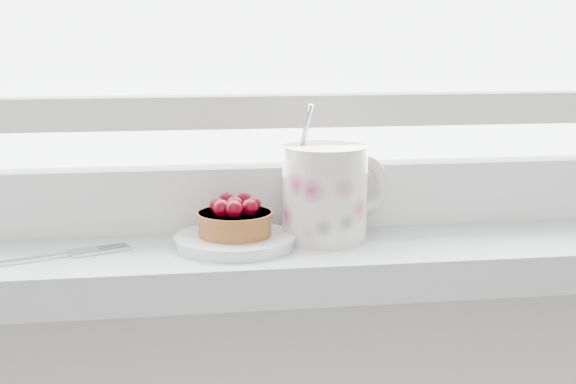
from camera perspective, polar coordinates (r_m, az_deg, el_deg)
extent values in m
cube|color=silver|center=(0.84, -2.56, -4.89)|extent=(1.60, 0.20, 0.04)
cube|color=silver|center=(0.90, -3.07, -0.27)|extent=(1.30, 0.05, 0.07)
cube|color=silver|center=(0.88, -3.14, 5.77)|extent=(1.30, 0.04, 0.04)
cylinder|color=white|center=(0.82, -3.78, -3.49)|extent=(0.12, 0.12, 0.01)
cylinder|color=brown|center=(0.82, -3.80, -2.26)|extent=(0.07, 0.07, 0.02)
cylinder|color=brown|center=(0.81, -3.81, -1.63)|extent=(0.08, 0.08, 0.01)
sphere|color=#48000A|center=(0.81, -3.82, -0.93)|extent=(0.02, 0.02, 0.02)
sphere|color=#48000A|center=(0.82, -2.46, -0.89)|extent=(0.02, 0.02, 0.02)
sphere|color=#48000A|center=(0.83, -3.16, -0.62)|extent=(0.02, 0.02, 0.02)
sphere|color=#48000A|center=(0.83, -4.39, -0.64)|extent=(0.02, 0.02, 0.02)
sphere|color=#48000A|center=(0.82, -5.07, -0.95)|extent=(0.02, 0.02, 0.02)
sphere|color=#48000A|center=(0.80, -4.76, -1.16)|extent=(0.02, 0.02, 0.02)
sphere|color=#48000A|center=(0.79, -3.86, -1.22)|extent=(0.02, 0.02, 0.02)
sphere|color=#48000A|center=(0.80, -2.74, -1.10)|extent=(0.02, 0.02, 0.02)
cylinder|color=silver|center=(0.84, 2.62, -0.10)|extent=(0.12, 0.12, 0.10)
cylinder|color=black|center=(0.83, 2.65, 3.00)|extent=(0.08, 0.08, 0.01)
torus|color=silver|center=(0.86, 5.26, 0.37)|extent=(0.07, 0.04, 0.07)
cylinder|color=silver|center=(0.84, 1.21, 4.24)|extent=(0.02, 0.02, 0.06)
cube|color=silver|center=(0.81, -15.91, -4.35)|extent=(0.02, 0.01, 0.00)
cube|color=silver|center=(0.82, -14.31, -4.15)|extent=(0.04, 0.03, 0.00)
cube|color=silver|center=(0.82, -12.12, -4.06)|extent=(0.03, 0.02, 0.00)
cube|color=silver|center=(0.82, -12.26, -3.96)|extent=(0.03, 0.02, 0.00)
cube|color=silver|center=(0.83, -12.40, -3.86)|extent=(0.03, 0.02, 0.00)
cube|color=silver|center=(0.84, -12.54, -3.76)|extent=(0.03, 0.02, 0.00)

